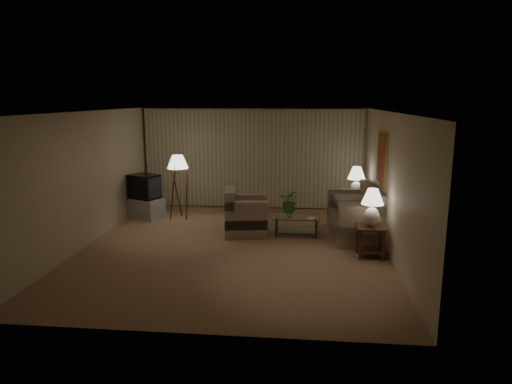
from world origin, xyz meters
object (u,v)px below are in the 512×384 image
sofa (355,216)px  floor_lamp (178,186)px  table_lamp_far (356,179)px  ottoman (253,207)px  armchair (246,216)px  table_lamp_near (372,204)px  vase (290,213)px  side_table_near (371,236)px  coffee_table (296,223)px  tv_cabinet (146,208)px  side_table_far (355,205)px  crt_tv (145,186)px

sofa → floor_lamp: 4.34m
table_lamp_far → ottoman: bearing=173.7°
armchair → table_lamp_near: 2.88m
sofa → vase: bearing=-89.8°
table_lamp_far → vase: (-1.56, -1.35, -0.55)m
side_table_near → coffee_table: (-1.41, 1.25, -0.14)m
coffee_table → vase: bearing=180.0°
armchair → table_lamp_near: bearing=-123.8°
armchair → tv_cabinet: 2.90m
side_table_far → coffee_table: bearing=-136.3°
side_table_far → vase: size_ratio=4.03×
coffee_table → ottoman: bearing=125.0°
table_lamp_near → tv_cabinet: table_lamp_near is taller
table_lamp_near → vase: size_ratio=4.80×
side_table_near → vase: 2.00m
tv_cabinet → side_table_near: bearing=1.4°
table_lamp_near → crt_tv: bearing=155.6°
side_table_far → table_lamp_near: 2.68m
armchair → side_table_far: armchair is taller
table_lamp_far → vase: 2.14m
sofa → coffee_table: sofa is taller
side_table_far → floor_lamp: (-4.34, -0.21, 0.44)m
floor_lamp → table_lamp_near: bearing=-28.8°
sofa → armchair: bearing=-91.5°
table_lamp_near → crt_tv: table_lamp_near is taller
side_table_near → side_table_far: bearing=90.0°
coffee_table → floor_lamp: 3.19m
sofa → floor_lamp: floor_lamp is taller
sofa → table_lamp_far: size_ratio=2.79×
sofa → floor_lamp: (-4.19, 1.04, 0.40)m
table_lamp_near → ottoman: bearing=131.5°
floor_lamp → side_table_near: bearing=-28.8°
tv_cabinet → crt_tv: 0.55m
sofa → table_lamp_far: bearing=169.3°
side_table_far → vase: 2.07m
crt_tv → vase: bearing=8.9°
coffee_table → ottoman: 1.99m
sofa → table_lamp_near: bearing=2.5°
table_lamp_far → crt_tv: size_ratio=0.87×
armchair → side_table_far: (2.52, 1.35, -0.01)m
sofa → tv_cabinet: bearing=-105.2°
vase → table_lamp_near: bearing=-38.7°
side_table_near → ottoman: size_ratio=0.91×
armchair → side_table_near: size_ratio=1.98×
sofa → floor_lamp: size_ratio=1.30×
side_table_near → crt_tv: crt_tv is taller
vase → side_table_far: bearing=40.8°
crt_tv → vase: crt_tv is taller
side_table_near → table_lamp_far: 2.67m
armchair → coffee_table: 1.12m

